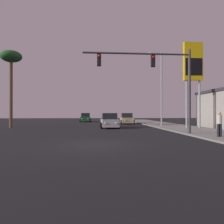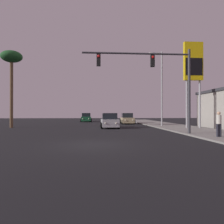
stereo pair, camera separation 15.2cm
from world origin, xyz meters
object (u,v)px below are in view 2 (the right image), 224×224
Objects in this scene: gas_station_sign at (193,66)px; palm_tree_near at (12,61)px; car_tan at (127,119)px; car_green at (86,118)px; car_silver at (110,121)px; pedestrian_on_sidewalk at (219,123)px; street_lamp at (161,85)px; traffic_light_mast at (158,73)px.

palm_tree_near is at bearing 169.74° from gas_station_sign.
car_green is (-6.73, 8.47, 0.00)m from car_tan.
gas_station_sign is (8.65, -2.60, 5.86)m from car_silver.
car_tan is 20.15m from pedestrian_on_sidewalk.
street_lamp is 17.69m from palm_tree_near.
car_tan is at bearing 110.82° from street_lamp.
palm_tree_near is at bearing 147.08° from traffic_light_mast.
palm_tree_near is (-19.86, 3.59, 1.06)m from gas_station_sign.
pedestrian_on_sidewalk is at bearing -88.56° from street_lamp.
gas_station_sign is at bearing -10.26° from palm_tree_near.
pedestrian_on_sidewalk is (3.29, -19.88, 0.27)m from car_tan.
traffic_light_mast is 9.98m from street_lamp.
pedestrian_on_sidewalk is at bearing -33.73° from palm_tree_near.
traffic_light_mast is 17.46m from palm_tree_near.
street_lamp is (3.05, 9.50, 0.34)m from traffic_light_mast.
car_silver is at bearing 111.17° from traffic_light_mast.
street_lamp is at bearing 122.27° from gas_station_sign.
car_tan is at bearing 99.39° from pedestrian_on_sidewalk.
gas_station_sign is at bearing 120.12° from car_green.
car_green is 24.13m from gas_station_sign.
gas_station_sign is at bearing 46.82° from traffic_light_mast.
car_tan is 0.48× the size of street_lamp.
palm_tree_near is (-17.50, -0.14, 2.56)m from street_lamp.
car_green is 30.06m from pedestrian_on_sidewalk.
traffic_light_mast reaches higher than car_tan.
gas_station_sign is 1.02× the size of palm_tree_near.
pedestrian_on_sidewalk is 22.41m from palm_tree_near.
palm_tree_near reaches higher than car_silver.
traffic_light_mast is 0.93× the size of gas_station_sign.
palm_tree_near is (-14.51, -7.99, 6.91)m from car_tan.
pedestrian_on_sidewalk is at bearing 120.05° from car_silver.
traffic_light_mast is 5.63m from pedestrian_on_sidewalk.
gas_station_sign is (5.34, -11.59, 5.86)m from car_tan.
traffic_light_mast is (3.24, -8.36, 4.02)m from car_silver.
street_lamp reaches higher than traffic_light_mast.
car_green is 0.48× the size of gas_station_sign.
car_silver is 9.57m from car_tan.
palm_tree_near is at bearing 30.80° from car_tan.
car_silver is 7.73m from street_lamp.
car_tan is 2.60× the size of pedestrian_on_sidewalk.
traffic_light_mast reaches higher than car_green.
car_green is 0.48× the size of street_lamp.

